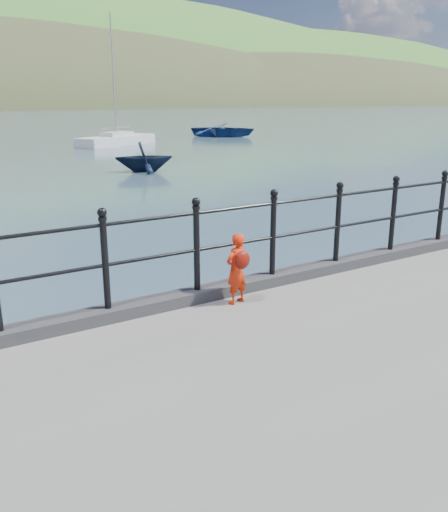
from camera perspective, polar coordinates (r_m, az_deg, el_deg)
ground at (r=7.84m, az=0.62°, el=-10.33°), size 600.00×600.00×0.00m
kerb at (r=7.30m, az=1.29°, el=-3.22°), size 60.00×0.30×0.15m
railing at (r=7.08m, az=1.33°, el=2.50°), size 18.11×0.11×1.20m
child at (r=6.78m, az=1.35°, el=-1.28°), size 0.38×0.33×0.91m
launch_blue at (r=51.36m, az=-0.05°, el=13.15°), size 7.00×7.26×1.23m
launch_navy at (r=27.05m, az=-8.43°, el=10.28°), size 3.35×3.11×1.44m
sailboat_near at (r=42.66m, az=-11.22°, el=11.81°), size 7.11×5.02×9.54m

